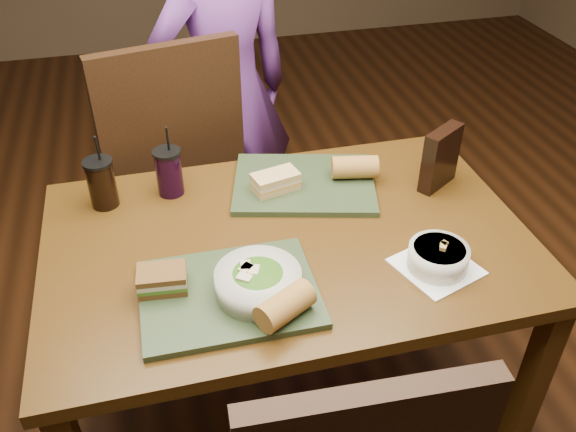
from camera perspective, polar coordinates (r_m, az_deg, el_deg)
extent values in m
plane|color=#381C0B|center=(2.19, 0.00, -17.50)|extent=(6.00, 6.00, 0.00)
cube|color=#462C0E|center=(1.90, 21.52, -15.31)|extent=(0.06, 0.06, 0.71)
cube|color=#462C0E|center=(2.18, -18.13, -6.48)|extent=(0.06, 0.06, 0.71)
cube|color=#462C0E|center=(2.35, 12.06, -1.74)|extent=(0.06, 0.06, 0.71)
cube|color=#462C0E|center=(1.66, 0.00, -2.50)|extent=(1.30, 0.85, 0.04)
cube|color=black|center=(2.39, -10.43, 3.86)|extent=(0.57, 0.57, 0.05)
cube|color=black|center=(2.05, -10.75, 7.97)|extent=(0.48, 0.14, 0.57)
cube|color=black|center=(2.38, -14.14, -4.88)|extent=(0.05, 0.05, 0.49)
cube|color=black|center=(2.39, -4.37, -3.42)|extent=(0.05, 0.05, 0.49)
cube|color=black|center=(2.71, -14.55, 0.71)|extent=(0.05, 0.05, 0.49)
cube|color=black|center=(2.72, -5.97, 1.96)|extent=(0.05, 0.05, 0.49)
imported|color=#612D7C|center=(2.40, -5.81, 11.23)|extent=(0.62, 0.48, 1.52)
cube|color=#2A3921|center=(1.47, -5.53, -7.27)|extent=(0.42, 0.32, 0.02)
cube|color=#2A3921|center=(1.85, 1.53, 3.04)|extent=(0.49, 0.42, 0.02)
cylinder|color=silver|center=(1.44, -2.81, -6.21)|extent=(0.20, 0.20, 0.06)
ellipsoid|color=#427219|center=(1.43, -2.83, -5.86)|extent=(0.17, 0.17, 0.05)
cube|color=beige|center=(1.44, -4.00, -4.64)|extent=(0.03, 0.04, 0.01)
cube|color=beige|center=(1.43, -3.96, -4.90)|extent=(0.04, 0.04, 0.01)
cube|color=beige|center=(1.42, -3.21, -5.08)|extent=(0.03, 0.04, 0.01)
cube|color=beige|center=(1.41, -4.10, -5.78)|extent=(0.04, 0.04, 0.01)
cube|color=white|center=(1.60, 13.70, -4.63)|extent=(0.23, 0.23, 0.00)
cylinder|color=silver|center=(1.58, 13.86, -3.76)|extent=(0.15, 0.15, 0.06)
cylinder|color=black|center=(1.56, 13.98, -3.11)|extent=(0.13, 0.13, 0.01)
cube|color=#B28947|center=(1.56, 14.36, -2.60)|extent=(0.02, 0.02, 0.01)
cube|color=#B28947|center=(1.55, 14.31, -2.90)|extent=(0.02, 0.02, 0.01)
cube|color=#B28947|center=(1.56, 14.40, -2.55)|extent=(0.02, 0.02, 0.01)
cube|color=#593819|center=(1.49, -11.59, -6.39)|extent=(0.12, 0.09, 0.02)
cube|color=#3F721E|center=(1.49, -11.65, -6.02)|extent=(0.12, 0.09, 0.01)
cube|color=beige|center=(1.48, -11.71, -5.69)|extent=(0.12, 0.09, 0.01)
cube|color=#593819|center=(1.47, -11.77, -5.28)|extent=(0.12, 0.09, 0.02)
cube|color=tan|center=(1.80, -1.17, 2.79)|extent=(0.15, 0.10, 0.02)
cube|color=orange|center=(1.79, -1.18, 3.11)|extent=(0.15, 0.10, 0.01)
cube|color=beige|center=(1.79, -1.18, 3.32)|extent=(0.15, 0.10, 0.01)
cube|color=tan|center=(1.78, -1.19, 3.72)|extent=(0.15, 0.10, 0.02)
cylinder|color=#AD7533|center=(1.38, -0.27, -8.39)|extent=(0.15, 0.13, 0.07)
cylinder|color=#AD7533|center=(1.85, 6.26, 4.57)|extent=(0.15, 0.09, 0.07)
cylinder|color=black|center=(1.81, -17.02, 2.84)|extent=(0.08, 0.08, 0.14)
cylinder|color=black|center=(1.77, -17.43, 4.81)|extent=(0.08, 0.08, 0.01)
cylinder|color=black|center=(1.75, -17.38, 5.97)|extent=(0.01, 0.02, 0.09)
cylinder|color=black|center=(1.82, -11.05, 3.94)|extent=(0.08, 0.08, 0.13)
cylinder|color=black|center=(1.78, -11.32, 5.88)|extent=(0.08, 0.08, 0.01)
cylinder|color=black|center=(1.76, -11.18, 7.02)|extent=(0.01, 0.02, 0.09)
cube|color=black|center=(1.86, 14.07, 5.29)|extent=(0.14, 0.11, 0.19)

